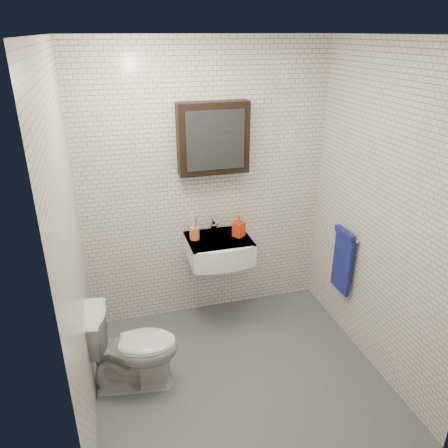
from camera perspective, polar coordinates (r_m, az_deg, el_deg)
ground at (r=3.69m, az=1.93°, el=-19.08°), size 2.20×2.00×0.01m
room_shell at (r=2.89m, az=2.33°, el=2.57°), size 2.22×2.02×2.51m
washbasin at (r=3.84m, az=-0.54°, el=-3.38°), size 0.55×0.50×0.20m
faucet at (r=3.94m, az=-1.31°, el=-0.03°), size 0.06×0.20×0.15m
mirror_cabinet at (r=3.69m, az=-1.41°, el=11.11°), size 0.60×0.15×0.60m
towel_rail at (r=3.91m, az=15.26°, el=-4.32°), size 0.09×0.30×0.58m
toothbrush_cup at (r=3.81m, az=-3.86°, el=-1.13°), size 0.10×0.10×0.24m
soap_bottle at (r=3.84m, az=1.95°, el=-0.26°), size 0.12×0.12×0.20m
toilet at (r=3.47m, az=-11.95°, el=-15.45°), size 0.74×0.50×0.70m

